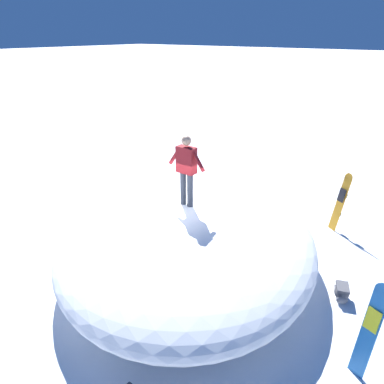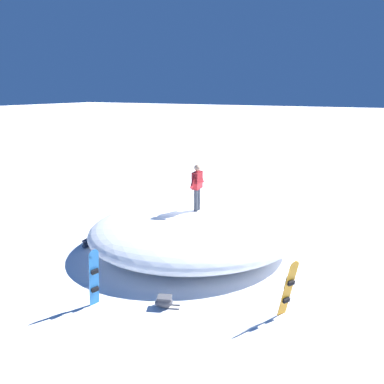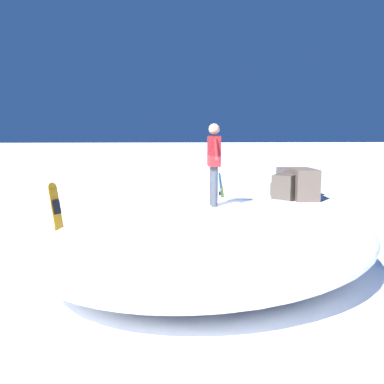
{
  "view_description": "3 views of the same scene",
  "coord_description": "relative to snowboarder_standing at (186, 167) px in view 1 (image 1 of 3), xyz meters",
  "views": [
    {
      "loc": [
        5.27,
        -5.91,
        5.21
      ],
      "look_at": [
        0.4,
        0.44,
        1.68
      ],
      "focal_mm": 34.09,
      "sensor_mm": 36.0,
      "label": 1
    },
    {
      "loc": [
        10.48,
        5.08,
        5.57
      ],
      "look_at": [
        0.91,
        0.16,
        2.28
      ],
      "focal_mm": 31.11,
      "sensor_mm": 36.0,
      "label": 2
    },
    {
      "loc": [
        -7.86,
        1.22,
        2.95
      ],
      "look_at": [
        0.39,
        0.59,
        1.77
      ],
      "focal_mm": 38.87,
      "sensor_mm": 36.0,
      "label": 3
    }
  ],
  "objects": [
    {
      "name": "backpack_near",
      "position": [
        3.55,
        0.78,
        -2.26
      ],
      "size": [
        0.47,
        0.7,
        0.32
      ],
      "color": "#4C4C51",
      "rests_on": "ground"
    },
    {
      "name": "snowboard_secondary_upright",
      "position": [
        4.36,
        -0.84,
        -1.53
      ],
      "size": [
        0.35,
        0.35,
        1.73
      ],
      "color": "#2672BF",
      "rests_on": "ground"
    },
    {
      "name": "snowboarder_standing",
      "position": [
        0.0,
        0.0,
        0.0
      ],
      "size": [
        1.01,
        0.22,
        1.66
      ],
      "color": "#333842",
      "rests_on": "snow_mound"
    },
    {
      "name": "ground",
      "position": [
        -0.48,
        -0.14,
        -2.43
      ],
      "size": [
        240.0,
        240.0,
        0.0
      ],
      "primitive_type": "plane",
      "color": "white"
    },
    {
      "name": "snowboard_primary_upright",
      "position": [
        2.51,
        3.79,
        -1.56
      ],
      "size": [
        0.41,
        0.42,
        1.68
      ],
      "color": "orange",
      "rests_on": "ground"
    },
    {
      "name": "snow_mound",
      "position": [
        0.06,
        -0.06,
        -1.69
      ],
      "size": [
        9.14,
        9.58,
        1.47
      ],
      "primitive_type": "ellipsoid",
      "rotation": [
        0.0,
        0.0,
        2.16
      ],
      "color": "white",
      "rests_on": "ground"
    }
  ]
}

